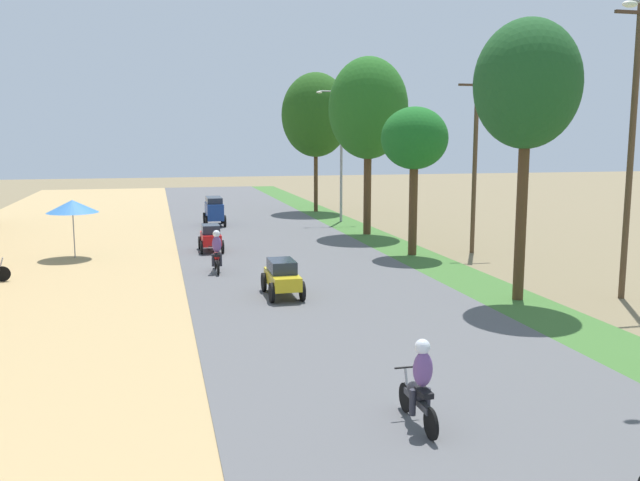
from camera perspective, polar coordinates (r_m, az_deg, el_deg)
vendor_umbrella at (r=31.15m, az=-20.11°, el=2.71°), size 2.20×2.20×2.52m
median_tree_second at (r=22.42m, az=17.03°, el=12.33°), size 3.30×3.30×8.83m
median_tree_third at (r=30.22m, az=7.95°, el=8.38°), size 2.94×2.94×6.53m
median_tree_fourth at (r=36.56m, az=4.08°, el=10.99°), size 4.22×4.22×9.41m
median_tree_fifth at (r=47.87m, az=-0.36°, el=10.51°), size 4.77×4.77×9.65m
streetlamp_mid at (r=42.05m, az=1.81°, el=7.93°), size 3.16×0.20×8.11m
utility_pole_near at (r=31.51m, az=12.90°, el=6.56°), size 1.80×0.20×8.05m
utility_pole_far at (r=23.97m, az=24.73°, el=7.24°), size 1.80×0.20×9.58m
car_sedan_yellow at (r=22.31m, az=-3.20°, el=-3.01°), size 1.10×2.26×1.19m
car_hatchback_red at (r=31.41m, az=-9.18°, el=0.31°), size 1.04×2.00×1.23m
car_van_blue at (r=40.72m, az=-8.90°, el=2.60°), size 1.19×2.41×1.67m
motorbike_foreground_rider at (r=12.54m, az=8.37°, el=-11.95°), size 0.54×1.80×1.66m
motorbike_ahead_second at (r=26.46m, az=-8.69°, el=-1.00°), size 0.54×1.80×1.66m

